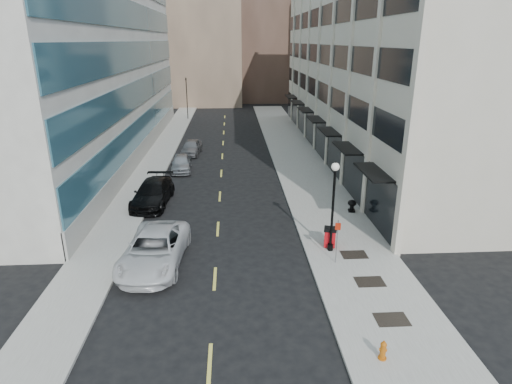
{
  "coord_description": "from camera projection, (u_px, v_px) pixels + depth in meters",
  "views": [
    {
      "loc": [
        0.97,
        -16.86,
        11.31
      ],
      "look_at": [
        2.44,
        8.19,
        2.37
      ],
      "focal_mm": 30.0,
      "sensor_mm": 36.0,
      "label": 1
    }
  ],
  "objects": [
    {
      "name": "skyline_stone",
      "position": [
        321.0,
        47.0,
        79.3
      ],
      "size": [
        10.0,
        14.0,
        20.0
      ],
      "primitive_type": "cube",
      "color": "beige",
      "rests_on": "ground"
    },
    {
      "name": "fire_hydrant",
      "position": [
        383.0,
        350.0,
        15.74
      ],
      "size": [
        0.32,
        0.32,
        0.79
      ],
      "rotation": [
        0.0,
        0.0,
        -0.28
      ],
      "color": "#CB600E",
      "rests_on": "sidewalk_right"
    },
    {
      "name": "car_white_van",
      "position": [
        154.0,
        249.0,
        22.53
      ],
      "size": [
        3.41,
        6.63,
        1.79
      ],
      "primitive_type": "imported",
      "rotation": [
        0.0,
        0.0,
        -0.07
      ],
      "color": "silver",
      "rests_on": "ground"
    },
    {
      "name": "car_grey_sedan",
      "position": [
        192.0,
        147.0,
        44.55
      ],
      "size": [
        2.27,
        4.64,
        1.52
      ],
      "primitive_type": "imported",
      "rotation": [
        0.0,
        0.0,
        -0.11
      ],
      "color": "slate",
      "rests_on": "ground"
    },
    {
      "name": "urn_planter",
      "position": [
        352.0,
        205.0,
        29.31
      ],
      "size": [
        0.6,
        0.6,
        0.83
      ],
      "rotation": [
        0.0,
        0.0,
        -0.15
      ],
      "color": "black",
      "rests_on": "sidewalk_right"
    },
    {
      "name": "trash_bin",
      "position": [
        330.0,
        237.0,
        24.29
      ],
      "size": [
        0.85,
        0.87,
        1.14
      ],
      "rotation": [
        0.0,
        0.0,
        -0.25
      ],
      "color": "#B80C13",
      "rests_on": "sidewalk_right"
    },
    {
      "name": "skyline_tan_near",
      "position": [
        202.0,
        24.0,
        78.62
      ],
      "size": [
        14.0,
        18.0,
        28.0
      ],
      "primitive_type": "cube",
      "color": "#977D63",
      "rests_on": "ground"
    },
    {
      "name": "ground",
      "position": [
        213.0,
        301.0,
        19.6
      ],
      "size": [
        160.0,
        160.0,
        0.0
      ],
      "primitive_type": "plane",
      "color": "black",
      "rests_on": "ground"
    },
    {
      "name": "sidewalk_left",
      "position": [
        148.0,
        174.0,
        38.02
      ],
      "size": [
        3.0,
        80.0,
        0.15
      ],
      "primitive_type": "cube",
      "color": "gray",
      "rests_on": "ground"
    },
    {
      "name": "grate_near",
      "position": [
        392.0,
        319.0,
        18.09
      ],
      "size": [
        1.4,
        1.0,
        0.01
      ],
      "primitive_type": "cube",
      "color": "black",
      "rests_on": "sidewalk_right"
    },
    {
      "name": "car_black_pickup",
      "position": [
        153.0,
        193.0,
        30.98
      ],
      "size": [
        2.76,
        5.98,
        1.69
      ],
      "primitive_type": "imported",
      "rotation": [
        0.0,
        0.0,
        -0.07
      ],
      "color": "black",
      "rests_on": "ground"
    },
    {
      "name": "building_left",
      "position": [
        52.0,
        55.0,
        40.75
      ],
      "size": [
        16.14,
        46.0,
        20.0
      ],
      "color": "silver",
      "rests_on": "ground"
    },
    {
      "name": "grate_far",
      "position": [
        354.0,
        255.0,
        23.54
      ],
      "size": [
        1.4,
        1.0,
        0.01
      ],
      "primitive_type": "cube",
      "color": "black",
      "rests_on": "sidewalk_right"
    },
    {
      "name": "skyline_brown",
      "position": [
        265.0,
        9.0,
        82.04
      ],
      "size": [
        12.0,
        16.0,
        34.0
      ],
      "primitive_type": "cube",
      "color": "brown",
      "rests_on": "ground"
    },
    {
      "name": "road_centerline",
      "position": [
        221.0,
        184.0,
        35.58
      ],
      "size": [
        0.15,
        68.2,
        0.01
      ],
      "color": "#D8CC4C",
      "rests_on": "ground"
    },
    {
      "name": "sign_post",
      "position": [
        337.0,
        236.0,
        22.18
      ],
      "size": [
        0.29,
        0.09,
        2.46
      ],
      "rotation": [
        0.0,
        0.0,
        -0.2
      ],
      "color": "slate",
      "rests_on": "sidewalk_right"
    },
    {
      "name": "grate_mid",
      "position": [
        370.0,
        282.0,
        20.91
      ],
      "size": [
        1.4,
        1.0,
        0.01
      ],
      "primitive_type": "cube",
      "color": "black",
      "rests_on": "sidewalk_right"
    },
    {
      "name": "car_silver_sedan",
      "position": [
        181.0,
        163.0,
        38.89
      ],
      "size": [
        2.03,
        4.49,
        1.5
      ],
      "primitive_type": "imported",
      "rotation": [
        0.0,
        0.0,
        0.06
      ],
      "color": "#94989C",
      "rests_on": "ground"
    },
    {
      "name": "lamppost",
      "position": [
        333.0,
        199.0,
        23.04
      ],
      "size": [
        0.43,
        0.43,
        5.22
      ],
      "color": "black",
      "rests_on": "sidewalk_right"
    },
    {
      "name": "traffic_signal",
      "position": [
        186.0,
        80.0,
        62.51
      ],
      "size": [
        0.66,
        0.66,
        6.98
      ],
      "color": "black",
      "rests_on": "ground"
    },
    {
      "name": "sidewalk_right",
      "position": [
        304.0,
        171.0,
        38.79
      ],
      "size": [
        5.0,
        80.0,
        0.15
      ],
      "primitive_type": "cube",
      "color": "gray",
      "rests_on": "ground"
    },
    {
      "name": "building_right",
      "position": [
        389.0,
        64.0,
        42.9
      ],
      "size": [
        15.3,
        46.5,
        18.25
      ],
      "color": "beige",
      "rests_on": "ground"
    },
    {
      "name": "skyline_tan_far",
      "position": [
        157.0,
        42.0,
        88.48
      ],
      "size": [
        12.0,
        14.0,
        22.0
      ],
      "primitive_type": "cube",
      "color": "#977D63",
      "rests_on": "ground"
    }
  ]
}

